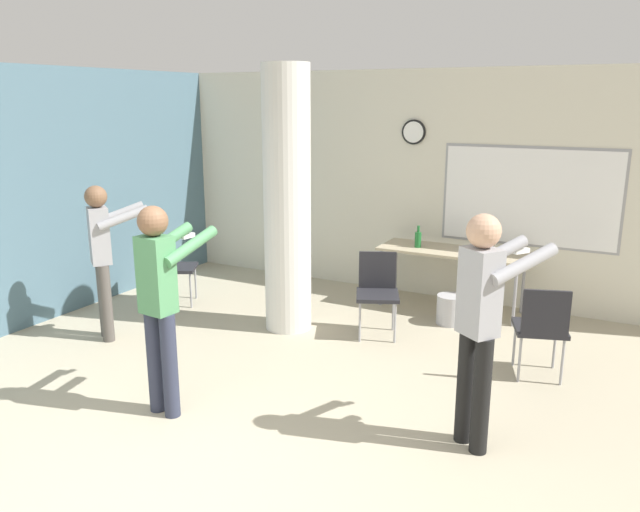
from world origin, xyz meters
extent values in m
cube|color=slate|center=(-3.50, 2.50, 1.40)|extent=(0.12, 7.00, 2.80)
cube|color=beige|center=(0.00, 5.06, 1.40)|extent=(8.00, 0.12, 2.80)
cylinder|color=black|center=(-0.17, 4.99, 2.05)|extent=(0.30, 0.03, 0.30)
cylinder|color=white|center=(-0.17, 4.97, 2.05)|extent=(0.26, 0.01, 0.25)
cube|color=#99999E|center=(1.24, 5.00, 1.35)|extent=(2.01, 0.01, 1.16)
cube|color=white|center=(1.24, 4.99, 1.35)|extent=(1.95, 0.02, 1.10)
cylinder|color=silver|center=(-0.90, 3.16, 1.40)|extent=(0.50, 0.50, 2.80)
cube|color=tan|center=(0.49, 4.58, 0.71)|extent=(1.70, 0.62, 0.03)
cylinder|color=gray|center=(-0.30, 4.33, 0.35)|extent=(0.04, 0.04, 0.69)
cylinder|color=gray|center=(1.28, 4.33, 0.35)|extent=(0.04, 0.04, 0.69)
cylinder|color=gray|center=(-0.30, 4.83, 0.35)|extent=(0.04, 0.04, 0.69)
cylinder|color=gray|center=(1.28, 4.83, 0.35)|extent=(0.04, 0.04, 0.69)
cylinder|color=#1E6B2D|center=(0.09, 4.53, 0.82)|extent=(0.08, 0.08, 0.18)
cylinder|color=#1E6B2D|center=(0.09, 4.53, 0.95)|extent=(0.03, 0.03, 0.08)
cylinder|color=#B2B2B7|center=(0.64, 4.09, 0.16)|extent=(0.30, 0.30, 0.33)
cube|color=#232328|center=(1.72, 3.15, 0.45)|extent=(0.55, 0.55, 0.04)
cube|color=#232328|center=(1.78, 2.95, 0.67)|extent=(0.39, 0.15, 0.40)
cylinder|color=#99999E|center=(1.84, 3.37, 0.21)|extent=(0.02, 0.02, 0.43)
cylinder|color=#99999E|center=(1.49, 3.26, 0.21)|extent=(0.02, 0.02, 0.43)
cylinder|color=#99999E|center=(1.95, 3.03, 0.21)|extent=(0.02, 0.02, 0.43)
cylinder|color=#99999E|center=(1.60, 2.92, 0.21)|extent=(0.02, 0.02, 0.43)
cube|color=#232328|center=(-2.52, 3.25, 0.45)|extent=(0.60, 0.60, 0.04)
cube|color=#232328|center=(-2.70, 3.14, 0.67)|extent=(0.22, 0.36, 0.40)
cylinder|color=#99999E|center=(-2.27, 3.18, 0.21)|extent=(0.02, 0.02, 0.43)
cylinder|color=#99999E|center=(-2.45, 3.49, 0.21)|extent=(0.02, 0.02, 0.43)
cylinder|color=#99999E|center=(-2.59, 3.00, 0.21)|extent=(0.02, 0.02, 0.43)
cylinder|color=#99999E|center=(-2.76, 3.31, 0.21)|extent=(0.02, 0.02, 0.43)
cube|color=#232328|center=(0.06, 3.36, 0.45)|extent=(0.58, 0.58, 0.04)
cube|color=#232328|center=(-0.02, 3.55, 0.67)|extent=(0.37, 0.19, 0.40)
cylinder|color=#99999E|center=(-0.03, 3.13, 0.21)|extent=(0.02, 0.02, 0.43)
cylinder|color=#99999E|center=(0.30, 3.27, 0.21)|extent=(0.02, 0.02, 0.43)
cylinder|color=#99999E|center=(-0.18, 3.45, 0.21)|extent=(0.02, 0.02, 0.43)
cylinder|color=#99999E|center=(0.15, 3.60, 0.21)|extent=(0.02, 0.02, 0.43)
cylinder|color=#514C47|center=(-2.36, 1.94, 0.41)|extent=(0.12, 0.12, 0.81)
cylinder|color=#514C47|center=(-2.49, 2.04, 0.41)|extent=(0.12, 0.12, 0.81)
cube|color=#99999E|center=(-2.42, 1.99, 1.10)|extent=(0.30, 0.29, 0.58)
sphere|color=brown|center=(-2.42, 1.99, 1.50)|extent=(0.22, 0.22, 0.22)
cylinder|color=#99999E|center=(-2.18, 2.10, 1.29)|extent=(0.37, 0.46, 0.23)
cylinder|color=#99999E|center=(-2.39, 2.25, 1.29)|extent=(0.37, 0.46, 0.23)
cylinder|color=black|center=(1.56, 1.63, 0.43)|extent=(0.13, 0.13, 0.87)
cylinder|color=black|center=(1.43, 1.73, 0.43)|extent=(0.13, 0.13, 0.87)
cube|color=#99999E|center=(1.49, 1.68, 1.17)|extent=(0.32, 0.31, 0.61)
sphere|color=tan|center=(1.49, 1.68, 1.60)|extent=(0.23, 0.23, 0.23)
cylinder|color=#99999E|center=(1.75, 1.79, 1.37)|extent=(0.39, 0.49, 0.25)
cylinder|color=#99999E|center=(1.53, 1.96, 1.37)|extent=(0.39, 0.49, 0.25)
cube|color=white|center=(1.67, 2.15, 1.37)|extent=(0.11, 0.13, 0.04)
cylinder|color=#2D3347|center=(-0.72, 1.02, 0.43)|extent=(0.12, 0.12, 0.85)
cylinder|color=#2D3347|center=(-0.88, 1.04, 0.43)|extent=(0.12, 0.12, 0.85)
cube|color=#4C8C59|center=(-0.80, 1.03, 1.15)|extent=(0.27, 0.22, 0.60)
sphere|color=brown|center=(-0.80, 1.03, 1.57)|extent=(0.23, 0.23, 0.23)
cylinder|color=#4C8C59|center=(-0.64, 1.25, 1.35)|extent=(0.14, 0.54, 0.24)
cylinder|color=#4C8C59|center=(-0.91, 1.28, 1.35)|extent=(0.14, 0.54, 0.24)
cube|color=white|center=(-0.89, 1.52, 1.35)|extent=(0.05, 0.13, 0.04)
camera|label=1|loc=(2.41, -2.42, 2.45)|focal=35.00mm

